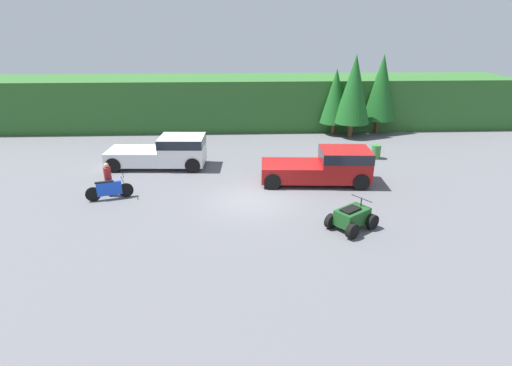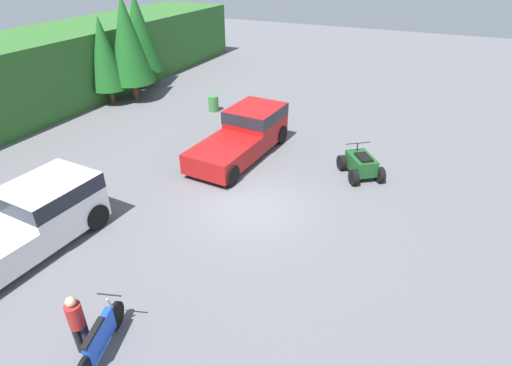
{
  "view_description": "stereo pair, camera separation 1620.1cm",
  "coord_description": "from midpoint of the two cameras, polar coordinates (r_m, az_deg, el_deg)",
  "views": [
    {
      "loc": [
        -0.62,
        -17.8,
        7.9
      ],
      "look_at": [
        0.19,
        -0.15,
        0.95
      ],
      "focal_mm": 28.0,
      "sensor_mm": 36.0,
      "label": 1
    },
    {
      "loc": [
        -10.92,
        -5.3,
        8.15
      ],
      "look_at": [
        0.19,
        -0.15,
        0.95
      ],
      "focal_mm": 28.0,
      "sensor_mm": 36.0,
      "label": 2
    }
  ],
  "objects": [
    {
      "name": "pickup_truck_second",
      "position": [
        18.19,
        0.36,
        -1.28
      ],
      "size": [
        5.83,
        2.53,
        1.88
      ],
      "rotation": [
        0.0,
        0.0,
        -0.05
      ],
      "color": "white",
      "rests_on": "ground_plane"
    },
    {
      "name": "tree_mid_right",
      "position": [
        29.7,
        30.95,
        9.76
      ],
      "size": [
        2.64,
        2.64,
        5.99
      ],
      "color": "brown",
      "rests_on": "ground_plane"
    },
    {
      "name": "quad_atv",
      "position": [
        14.97,
        40.55,
        -14.54
      ],
      "size": [
        2.35,
        2.21,
        1.25
      ],
      "rotation": [
        0.0,
        0.0,
        0.63
      ],
      "color": "black",
      "rests_on": "ground_plane"
    },
    {
      "name": "tree_left",
      "position": [
        27.72,
        24.82,
        8.96
      ],
      "size": [
        2.2,
        2.2,
        5.01
      ],
      "color": "brown",
      "rests_on": "ground_plane"
    },
    {
      "name": "hillside_backdrop",
      "position": [
        28.78,
        9.1,
        9.12
      ],
      "size": [
        44.0,
        6.0,
        4.0
      ],
      "color": "#2D6028",
      "rests_on": "ground_plane"
    },
    {
      "name": "ground_plane",
      "position": [
        15.2,
        20.6,
        -11.96
      ],
      "size": [
        80.0,
        80.0,
        0.0
      ],
      "primitive_type": "plane",
      "color": "#5B5B60"
    },
    {
      "name": "dirt_bike",
      "position": [
        14.23,
        -7.03,
        -10.73
      ],
      "size": [
        2.16,
        0.89,
        1.15
      ],
      "rotation": [
        0.0,
        0.0,
        0.3
      ],
      "color": "black",
      "rests_on": "ground_plane"
    },
    {
      "name": "tree_mid_left",
      "position": [
        27.42,
        27.94,
        9.66
      ],
      "size": [
        2.67,
        2.67,
        6.06
      ],
      "color": "brown",
      "rests_on": "ground_plane"
    },
    {
      "name": "rider_person",
      "position": [
        14.38,
        -7.54,
        -8.3
      ],
      "size": [
        0.47,
        0.47,
        1.72
      ],
      "rotation": [
        0.0,
        0.0,
        0.46
      ],
      "color": "black",
      "rests_on": "ground_plane"
    },
    {
      "name": "steel_barrel",
      "position": [
        23.84,
        33.34,
        -0.76
      ],
      "size": [
        0.58,
        0.58,
        0.88
      ],
      "color": "#387A38",
      "rests_on": "ground_plane"
    },
    {
      "name": "pickup_truck_red",
      "position": [
        18.29,
        30.32,
        -4.29
      ],
      "size": [
        5.84,
        2.6,
        1.88
      ],
      "rotation": [
        0.0,
        0.0,
        -0.06
      ],
      "color": "maroon",
      "rests_on": "ground_plane"
    }
  ]
}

